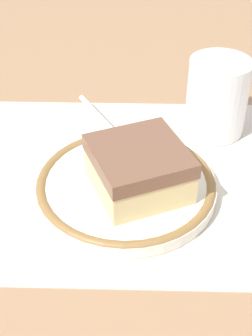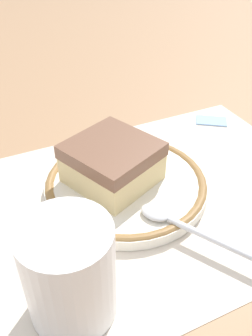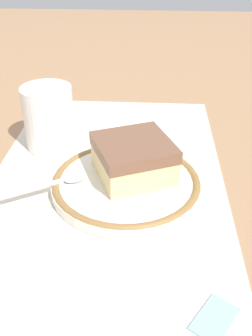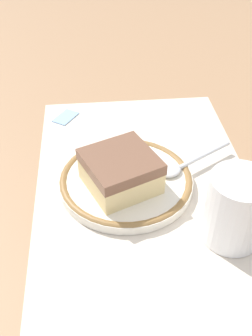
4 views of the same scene
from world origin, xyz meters
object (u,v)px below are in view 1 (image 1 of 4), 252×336
(spoon, at_px, (114,131))
(cup, at_px, (216,102))
(plate, at_px, (126,185))
(cake_slice, at_px, (139,169))

(spoon, distance_m, cup, 0.14)
(plate, height_order, spoon, spoon)
(plate, distance_m, cake_slice, 0.04)
(plate, height_order, cake_slice, cake_slice)
(plate, bearing_deg, cup, -131.20)
(plate, height_order, cup, cup)
(plate, xyz_separation_m, cake_slice, (-0.01, 0.01, 0.03))
(cake_slice, bearing_deg, spoon, -72.82)
(plate, bearing_deg, spoon, -79.16)
(plate, xyz_separation_m, spoon, (0.02, -0.10, 0.01))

